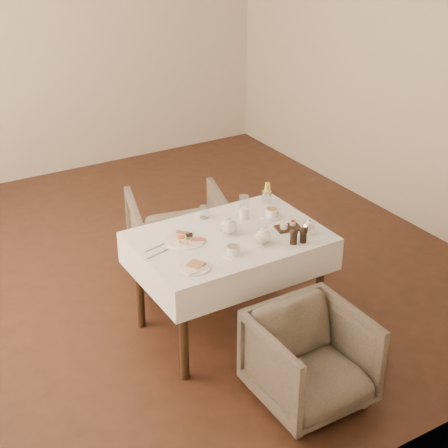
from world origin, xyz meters
name	(u,v)px	position (x,y,z in m)	size (l,w,h in m)	color
table	(229,251)	(-0.10, -0.99, 0.64)	(1.28, 0.88, 0.75)	black
armchair_near	(310,359)	(-0.07, -1.90, 0.30)	(0.65, 0.67, 0.61)	#4A4136
armchair_far	(179,236)	(-0.06, -0.13, 0.35)	(0.75, 0.77, 0.70)	#4A4136
breakfast_plate	(185,239)	(-0.40, -0.90, 0.76)	(0.26, 0.26, 0.03)	white
side_plate	(194,268)	(-0.52, -1.26, 0.76)	(0.20, 0.20, 0.02)	white
teapot_centre	(228,225)	(-0.09, -0.96, 0.82)	(0.16, 0.12, 0.13)	white
teapot_front	(263,236)	(0.03, -1.20, 0.81)	(0.15, 0.11, 0.12)	white
creamer	(244,213)	(0.12, -0.82, 0.80)	(0.07, 0.07, 0.08)	white
teacup_near	(233,251)	(-0.22, -1.23, 0.78)	(0.13, 0.13, 0.07)	white
teacup_far	(272,213)	(0.30, -0.91, 0.79)	(0.14, 0.14, 0.07)	white
glass_left	(204,212)	(-0.12, -0.66, 0.80)	(0.07, 0.07, 0.09)	silver
glass_mid	(263,227)	(0.12, -1.07, 0.80)	(0.06, 0.06, 0.09)	silver
glass_right	(244,202)	(0.22, -0.67, 0.80)	(0.07, 0.07, 0.10)	silver
condiment_board	(288,227)	(0.30, -1.11, 0.77)	(0.19, 0.14, 0.04)	black
pepper_mill_left	(294,236)	(0.20, -1.30, 0.81)	(0.06, 0.06, 0.11)	black
pepper_mill_right	(303,235)	(0.27, -1.32, 0.81)	(0.05, 0.05, 0.11)	black
silver_pot	(308,226)	(0.37, -1.24, 0.81)	(0.11, 0.09, 0.12)	white
fries_cup	(267,194)	(0.41, -0.67, 0.82)	(0.07, 0.07, 0.16)	silver
cutlery_fork	(155,248)	(-0.61, -0.89, 0.76)	(0.01, 0.18, 0.00)	silver
cutlery_knife	(158,254)	(-0.64, -0.97, 0.76)	(0.01, 0.18, 0.00)	silver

